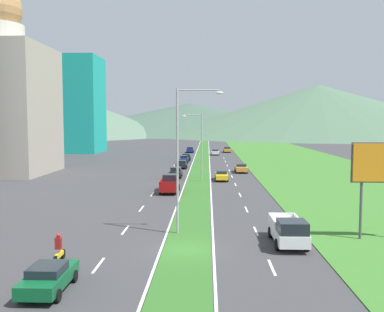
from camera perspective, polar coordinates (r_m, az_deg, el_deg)
name	(u,v)px	position (r m, az deg, el deg)	size (l,w,h in m)	color
ground_plane	(187,250)	(29.50, -0.65, -12.20)	(600.00, 600.00, 0.00)	#38383A
grass_median	(201,163)	(88.63, 1.18, -0.95)	(3.20, 240.00, 0.06)	#2D6023
grass_verge_right	(303,164)	(90.69, 14.31, -0.96)	(24.00, 240.00, 0.06)	#387028
lane_dash_left_2	(98,265)	(27.22, -12.08, -13.74)	(0.16, 2.80, 0.01)	silver
lane_dash_left_3	(125,230)	(35.12, -8.69, -9.51)	(0.16, 2.80, 0.01)	silver
lane_dash_left_4	(141,209)	(43.22, -6.60, -6.82)	(0.16, 2.80, 0.01)	silver
lane_dash_left_5	(152,194)	(51.42, -5.19, -4.99)	(0.16, 2.80, 0.01)	silver
lane_dash_left_6	(160,184)	(59.68, -4.17, -3.66)	(0.16, 2.80, 0.01)	silver
lane_dash_left_7	(166,176)	(67.98, -3.40, -2.65)	(0.16, 2.80, 0.01)	silver
lane_dash_left_8	(171,170)	(76.30, -2.80, -1.86)	(0.16, 2.80, 0.01)	silver
lane_dash_left_9	(174,165)	(84.64, -2.32, -1.23)	(0.16, 2.80, 0.01)	silver
lane_dash_left_10	(177,161)	(93.00, -1.92, -0.71)	(0.16, 2.80, 0.01)	silver
lane_dash_left_11	(180,158)	(101.36, -1.59, -0.27)	(0.16, 2.80, 0.01)	silver
lane_dash_right_2	(272,267)	(26.72, 10.35, -14.07)	(0.16, 2.80, 0.01)	silver
lane_dash_right_3	(256,231)	(34.73, 8.33, -9.66)	(0.16, 2.80, 0.01)	silver
lane_dash_right_4	(246,209)	(42.90, 7.10, -6.91)	(0.16, 2.80, 0.01)	silver
lane_dash_right_5	(240,195)	(51.15, 6.27, -5.05)	(0.16, 2.80, 0.01)	silver
lane_dash_right_6	(235,184)	(59.45, 5.67, -3.70)	(0.16, 2.80, 0.01)	silver
lane_dash_right_7	(232,177)	(67.78, 5.23, -2.68)	(0.16, 2.80, 0.01)	silver
lane_dash_right_8	(229,170)	(76.12, 4.88, -1.89)	(0.16, 2.80, 0.01)	silver
lane_dash_right_9	(227,166)	(84.48, 4.60, -1.25)	(0.16, 2.80, 0.01)	silver
lane_dash_right_10	(225,162)	(92.85, 4.37, -0.72)	(0.16, 2.80, 0.01)	silver
lane_dash_right_11	(224,158)	(101.23, 4.18, -0.29)	(0.16, 2.80, 0.01)	silver
edge_line_median_left	(192,163)	(88.68, 0.05, -0.96)	(0.16, 240.00, 0.01)	silver
edge_line_median_right	(210,163)	(88.63, 2.31, -0.97)	(0.16, 240.00, 0.01)	silver
midrise_colored	(75,105)	(124.45, -15.05, 6.44)	(14.21, 14.21, 25.92)	teal
hill_far_left	(5,104)	(284.46, -23.22, 6.25)	(203.13, 203.13, 37.60)	#516B56
hill_far_center	(190,118)	(314.46, -0.22, 4.94)	(206.61, 206.61, 21.46)	#3D5647
hill_far_right	(318,110)	(270.74, 16.11, 5.73)	(195.07, 195.07, 29.99)	#47664C
street_lamp_near	(182,151)	(32.64, -1.31, 0.60)	(3.49, 0.28, 10.95)	#99999E
street_lamp_mid	(200,143)	(61.55, 0.99, 1.72)	(2.86, 0.28, 9.55)	#99999E
car_0	(227,150)	(120.37, 4.59, 0.84)	(2.03, 4.66, 1.51)	#C6842D
car_1	(176,172)	(66.41, -2.13, -2.12)	(1.87, 4.55, 1.61)	black
car_2	(190,150)	(119.25, -0.25, 0.83)	(1.95, 4.66, 1.55)	navy
car_3	(184,159)	(90.02, -1.05, -0.39)	(1.86, 4.55, 1.52)	navy
car_4	(241,168)	(73.34, 6.42, -1.56)	(2.03, 4.43, 1.43)	#C6842D
car_5	(186,157)	(95.55, -0.78, -0.10)	(1.92, 4.09, 1.49)	black
car_6	(215,152)	(110.75, 3.05, 0.52)	(2.01, 4.13, 1.44)	silver
car_7	(48,277)	(23.76, -18.19, -14.78)	(1.99, 4.23, 1.40)	#0C5128
car_8	(222,175)	(63.29, 3.87, -2.52)	(1.86, 4.66, 1.40)	yellow
car_9	(181,164)	(79.39, -1.38, -1.07)	(2.01, 4.45, 1.47)	black
pickup_truck_0	(289,231)	(31.12, 12.47, -9.54)	(2.18, 5.40, 2.00)	silver
pickup_truck_1	(170,184)	(52.88, -2.91, -3.64)	(2.18, 5.40, 2.00)	maroon
motorcycle_rider	(59,250)	(28.10, -16.94, -11.68)	(0.36, 2.00, 1.80)	black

